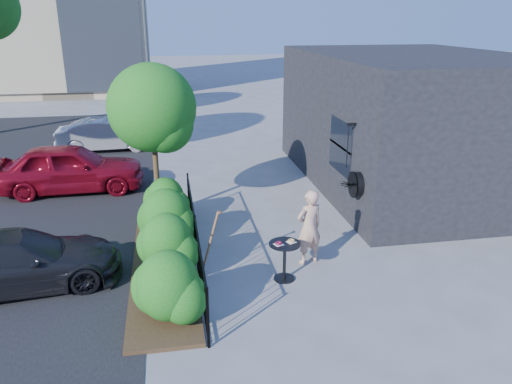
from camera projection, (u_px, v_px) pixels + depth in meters
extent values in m
plane|color=gray|center=(264.00, 256.00, 11.07)|extent=(120.00, 120.00, 0.00)
cube|color=black|center=(410.00, 120.00, 15.49)|extent=(6.00, 9.00, 4.00)
cube|color=black|center=(341.00, 146.00, 13.11)|extent=(0.04, 1.60, 1.40)
cube|color=black|center=(341.00, 146.00, 13.11)|extent=(0.05, 1.70, 0.06)
cylinder|color=black|center=(357.00, 184.00, 11.89)|extent=(0.18, 0.60, 0.60)
cylinder|color=black|center=(353.00, 185.00, 11.87)|extent=(0.03, 0.64, 0.64)
cube|color=black|center=(352.00, 124.00, 11.90)|extent=(0.25, 0.06, 0.06)
cylinder|color=black|center=(348.00, 147.00, 12.07)|extent=(0.02, 0.02, 1.05)
cylinder|color=black|center=(208.00, 318.00, 7.85)|extent=(0.05, 0.05, 1.10)
cylinder|color=black|center=(196.00, 239.00, 10.63)|extent=(0.05, 0.05, 1.10)
cylinder|color=black|center=(188.00, 193.00, 13.42)|extent=(0.05, 0.05, 1.10)
cube|color=black|center=(195.00, 217.00, 10.46)|extent=(0.03, 6.00, 0.03)
cube|color=black|center=(196.00, 258.00, 10.78)|extent=(0.03, 6.00, 0.03)
cylinder|color=black|center=(207.00, 315.00, 7.94)|extent=(0.02, 0.02, 1.04)
cylinder|color=black|center=(206.00, 308.00, 8.13)|extent=(0.02, 0.02, 1.04)
cylinder|color=black|center=(205.00, 301.00, 8.31)|extent=(0.02, 0.02, 1.04)
cylinder|color=black|center=(204.00, 295.00, 8.50)|extent=(0.02, 0.02, 1.04)
cylinder|color=black|center=(203.00, 289.00, 8.68)|extent=(0.02, 0.02, 1.04)
cylinder|color=black|center=(202.00, 283.00, 8.87)|extent=(0.02, 0.02, 1.04)
cylinder|color=black|center=(202.00, 278.00, 9.06)|extent=(0.02, 0.02, 1.04)
cylinder|color=black|center=(201.00, 273.00, 9.24)|extent=(0.02, 0.02, 1.04)
cylinder|color=black|center=(200.00, 268.00, 9.43)|extent=(0.02, 0.02, 1.04)
cylinder|color=black|center=(199.00, 263.00, 9.61)|extent=(0.02, 0.02, 1.04)
cylinder|color=black|center=(199.00, 258.00, 9.80)|extent=(0.02, 0.02, 1.04)
cylinder|color=black|center=(198.00, 253.00, 9.98)|extent=(0.02, 0.02, 1.04)
cylinder|color=black|center=(197.00, 249.00, 10.17)|extent=(0.02, 0.02, 1.04)
cylinder|color=black|center=(196.00, 245.00, 10.35)|extent=(0.02, 0.02, 1.04)
cylinder|color=black|center=(196.00, 241.00, 10.54)|extent=(0.02, 0.02, 1.04)
cylinder|color=black|center=(195.00, 237.00, 10.73)|extent=(0.02, 0.02, 1.04)
cylinder|color=black|center=(195.00, 233.00, 10.91)|extent=(0.02, 0.02, 1.04)
cylinder|color=black|center=(194.00, 230.00, 11.10)|extent=(0.02, 0.02, 1.04)
cylinder|color=black|center=(194.00, 226.00, 11.28)|extent=(0.02, 0.02, 1.04)
cylinder|color=black|center=(193.00, 223.00, 11.47)|extent=(0.02, 0.02, 1.04)
cylinder|color=black|center=(193.00, 219.00, 11.65)|extent=(0.02, 0.02, 1.04)
cylinder|color=black|center=(192.00, 216.00, 11.84)|extent=(0.02, 0.02, 1.04)
cylinder|color=black|center=(192.00, 213.00, 12.02)|extent=(0.02, 0.02, 1.04)
cylinder|color=black|center=(191.00, 210.00, 12.21)|extent=(0.02, 0.02, 1.04)
cylinder|color=black|center=(191.00, 207.00, 12.40)|extent=(0.02, 0.02, 1.04)
cylinder|color=black|center=(190.00, 204.00, 12.58)|extent=(0.02, 0.02, 1.04)
cylinder|color=black|center=(190.00, 202.00, 12.77)|extent=(0.02, 0.02, 1.04)
cylinder|color=black|center=(189.00, 199.00, 12.95)|extent=(0.02, 0.02, 1.04)
cylinder|color=black|center=(189.00, 196.00, 13.14)|extent=(0.02, 0.02, 1.04)
cylinder|color=black|center=(189.00, 194.00, 13.32)|extent=(0.02, 0.02, 1.04)
cube|color=#382616|center=(164.00, 263.00, 10.69)|extent=(1.30, 6.00, 0.08)
ellipsoid|color=#155F17|center=(168.00, 288.00, 8.44)|extent=(1.10, 1.10, 1.24)
ellipsoid|color=#155F17|center=(167.00, 247.00, 9.93)|extent=(1.10, 1.10, 1.24)
ellipsoid|color=#155F17|center=(166.00, 218.00, 11.32)|extent=(1.10, 1.10, 1.24)
ellipsoid|color=#155F17|center=(166.00, 198.00, 12.62)|extent=(1.10, 1.10, 1.24)
cylinder|color=#3F2B19|center=(156.00, 173.00, 12.88)|extent=(0.14, 0.14, 2.40)
sphere|color=#155F17|center=(152.00, 110.00, 12.33)|extent=(2.20, 2.20, 2.20)
sphere|color=#155F17|center=(165.00, 125.00, 12.31)|extent=(1.43, 1.43, 1.43)
cylinder|color=black|center=(285.00, 244.00, 9.86)|extent=(0.64, 0.64, 0.03)
cylinder|color=black|center=(284.00, 262.00, 9.99)|extent=(0.06, 0.06, 0.76)
cylinder|color=black|center=(284.00, 278.00, 10.11)|extent=(0.42, 0.42, 0.03)
cube|color=white|center=(279.00, 244.00, 9.79)|extent=(0.21, 0.21, 0.01)
cube|color=white|center=(291.00, 242.00, 9.90)|extent=(0.21, 0.21, 0.01)
torus|color=#510D15|center=(279.00, 243.00, 9.79)|extent=(0.14, 0.14, 0.05)
torus|color=tan|center=(291.00, 241.00, 9.89)|extent=(0.14, 0.14, 0.05)
imported|color=tan|center=(309.00, 227.00, 10.54)|extent=(0.70, 0.56, 1.65)
cylinder|color=brown|center=(211.00, 240.00, 10.12)|extent=(0.38, 0.05, 1.23)
cube|color=gray|center=(203.00, 269.00, 10.31)|extent=(0.09, 0.18, 0.26)
cylinder|color=brown|center=(219.00, 212.00, 9.95)|extent=(0.11, 0.10, 0.06)
imported|color=maroon|center=(70.00, 168.00, 14.97)|extent=(4.33, 1.82, 1.46)
imported|color=#A7A7AC|center=(107.00, 134.00, 19.64)|extent=(3.86, 1.45, 1.26)
imported|color=black|center=(16.00, 261.00, 9.63)|extent=(4.12, 2.15, 1.14)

